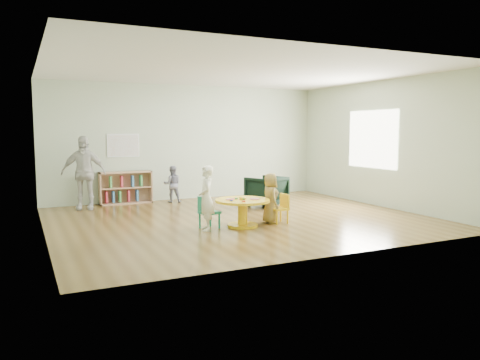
{
  "coord_description": "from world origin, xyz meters",
  "views": [
    {
      "loc": [
        -3.83,
        -8.06,
        1.7
      ],
      "look_at": [
        -0.14,
        -0.3,
        0.79
      ],
      "focal_mm": 35.0,
      "sensor_mm": 36.0,
      "label": 1
    }
  ],
  "objects_px": {
    "kid_chair_left": "(208,211)",
    "armchair": "(267,191)",
    "child_right": "(270,198)",
    "bookshelf": "(125,188)",
    "adult_caretaker": "(84,173)",
    "child_left": "(206,198)",
    "activity_table": "(243,208)",
    "kid_chair_right": "(281,208)",
    "toddler": "(172,184)"
  },
  "relations": [
    {
      "from": "armchair",
      "to": "toddler",
      "type": "relative_size",
      "value": 0.87
    },
    {
      "from": "bookshelf",
      "to": "toddler",
      "type": "relative_size",
      "value": 1.38
    },
    {
      "from": "kid_chair_left",
      "to": "toddler",
      "type": "distance_m",
      "value": 3.17
    },
    {
      "from": "activity_table",
      "to": "adult_caretaker",
      "type": "distance_m",
      "value": 3.89
    },
    {
      "from": "armchair",
      "to": "activity_table",
      "type": "bearing_deg",
      "value": 26.0
    },
    {
      "from": "toddler",
      "to": "child_right",
      "type": "bearing_deg",
      "value": 120.23
    },
    {
      "from": "activity_table",
      "to": "armchair",
      "type": "height_order",
      "value": "armchair"
    },
    {
      "from": "bookshelf",
      "to": "child_right",
      "type": "height_order",
      "value": "child_right"
    },
    {
      "from": "toddler",
      "to": "bookshelf",
      "type": "bearing_deg",
      "value": -1.45
    },
    {
      "from": "kid_chair_left",
      "to": "kid_chair_right",
      "type": "distance_m",
      "value": 1.4
    },
    {
      "from": "bookshelf",
      "to": "armchair",
      "type": "xyz_separation_m",
      "value": [
        2.77,
        -1.81,
        -0.02
      ]
    },
    {
      "from": "activity_table",
      "to": "armchair",
      "type": "bearing_deg",
      "value": 50.49
    },
    {
      "from": "kid_chair_left",
      "to": "bookshelf",
      "type": "xyz_separation_m",
      "value": [
        -0.71,
        3.45,
        0.06
      ]
    },
    {
      "from": "activity_table",
      "to": "child_left",
      "type": "xyz_separation_m",
      "value": [
        -0.7,
        -0.03,
        0.22
      ]
    },
    {
      "from": "kid_chair_right",
      "to": "armchair",
      "type": "distance_m",
      "value": 1.88
    },
    {
      "from": "kid_chair_right",
      "to": "toddler",
      "type": "distance_m",
      "value": 3.44
    },
    {
      "from": "armchair",
      "to": "bookshelf",
      "type": "bearing_deg",
      "value": -57.69
    },
    {
      "from": "kid_chair_left",
      "to": "bookshelf",
      "type": "height_order",
      "value": "bookshelf"
    },
    {
      "from": "child_left",
      "to": "bookshelf",
      "type": "bearing_deg",
      "value": -155.92
    },
    {
      "from": "kid_chair_right",
      "to": "child_right",
      "type": "distance_m",
      "value": 0.26
    },
    {
      "from": "adult_caretaker",
      "to": "toddler",
      "type": "bearing_deg",
      "value": 19.28
    },
    {
      "from": "activity_table",
      "to": "kid_chair_right",
      "type": "bearing_deg",
      "value": -2.03
    },
    {
      "from": "kid_chair_right",
      "to": "child_right",
      "type": "height_order",
      "value": "child_right"
    },
    {
      "from": "kid_chair_left",
      "to": "adult_caretaker",
      "type": "xyz_separation_m",
      "value": [
        -1.67,
        3.02,
        0.49
      ]
    },
    {
      "from": "child_left",
      "to": "adult_caretaker",
      "type": "xyz_separation_m",
      "value": [
        -1.6,
        3.13,
        0.24
      ]
    },
    {
      "from": "bookshelf",
      "to": "adult_caretaker",
      "type": "xyz_separation_m",
      "value": [
        -0.96,
        -0.44,
        0.43
      ]
    },
    {
      "from": "bookshelf",
      "to": "armchair",
      "type": "height_order",
      "value": "bookshelf"
    },
    {
      "from": "adult_caretaker",
      "to": "armchair",
      "type": "bearing_deg",
      "value": -4.68
    },
    {
      "from": "child_left",
      "to": "toddler",
      "type": "distance_m",
      "value": 3.29
    },
    {
      "from": "activity_table",
      "to": "adult_caretaker",
      "type": "relative_size",
      "value": 0.61
    },
    {
      "from": "child_left",
      "to": "adult_caretaker",
      "type": "relative_size",
      "value": 0.7
    },
    {
      "from": "kid_chair_left",
      "to": "kid_chair_right",
      "type": "xyz_separation_m",
      "value": [
        1.4,
        -0.12,
        -0.01
      ]
    },
    {
      "from": "toddler",
      "to": "adult_caretaker",
      "type": "height_order",
      "value": "adult_caretaker"
    },
    {
      "from": "activity_table",
      "to": "kid_chair_right",
      "type": "relative_size",
      "value": 1.81
    },
    {
      "from": "kid_chair_left",
      "to": "armchair",
      "type": "distance_m",
      "value": 2.64
    },
    {
      "from": "kid_chair_left",
      "to": "child_right",
      "type": "height_order",
      "value": "child_right"
    },
    {
      "from": "activity_table",
      "to": "kid_chair_right",
      "type": "distance_m",
      "value": 0.77
    },
    {
      "from": "kid_chair_right",
      "to": "armchair",
      "type": "bearing_deg",
      "value": -23.13
    },
    {
      "from": "kid_chair_left",
      "to": "child_right",
      "type": "bearing_deg",
      "value": 70.13
    },
    {
      "from": "kid_chair_left",
      "to": "armchair",
      "type": "relative_size",
      "value": 0.74
    },
    {
      "from": "child_right",
      "to": "toddler",
      "type": "bearing_deg",
      "value": 23.73
    },
    {
      "from": "kid_chair_right",
      "to": "armchair",
      "type": "relative_size",
      "value": 0.71
    },
    {
      "from": "child_right",
      "to": "toddler",
      "type": "distance_m",
      "value": 3.31
    },
    {
      "from": "kid_chair_left",
      "to": "toddler",
      "type": "height_order",
      "value": "toddler"
    },
    {
      "from": "activity_table",
      "to": "kid_chair_right",
      "type": "height_order",
      "value": "kid_chair_right"
    },
    {
      "from": "activity_table",
      "to": "child_left",
      "type": "height_order",
      "value": "child_left"
    },
    {
      "from": "armchair",
      "to": "kid_chair_right",
      "type": "bearing_deg",
      "value": 44.87
    },
    {
      "from": "toddler",
      "to": "adult_caretaker",
      "type": "distance_m",
      "value": 2.05
    },
    {
      "from": "activity_table",
      "to": "kid_chair_left",
      "type": "relative_size",
      "value": 1.73
    },
    {
      "from": "kid_chair_left",
      "to": "child_right",
      "type": "relative_size",
      "value": 0.61
    }
  ]
}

